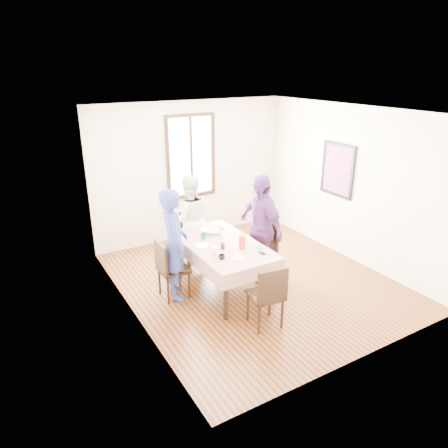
{
  "coord_description": "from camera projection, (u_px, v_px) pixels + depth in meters",
  "views": [
    {
      "loc": [
        -3.43,
        -4.94,
        3.31
      ],
      "look_at": [
        -0.56,
        -0.0,
        1.1
      ],
      "focal_mm": 33.16,
      "sensor_mm": 36.0,
      "label": 1
    }
  ],
  "objects": [
    {
      "name": "chair_right",
      "position": [
        260.0,
        250.0,
        6.8
      ],
      "size": [
        0.42,
        0.42,
        0.91
      ],
      "primitive_type": "cube",
      "rotation": [
        0.0,
        0.0,
        1.58
      ],
      "color": "black",
      "rests_on": "ground"
    },
    {
      "name": "drinking_glass",
      "position": [
        215.0,
        250.0,
        5.94
      ],
      "size": [
        0.07,
        0.07,
        0.1
      ],
      "primitive_type": "cylinder",
      "color": "silver",
      "rests_on": "tablecloth"
    },
    {
      "name": "person_right",
      "position": [
        260.0,
        227.0,
        6.64
      ],
      "size": [
        0.46,
        1.03,
        1.74
      ],
      "primitive_type": "imported",
      "rotation": [
        0.0,
        0.0,
        -1.54
      ],
      "color": "#552B68",
      "rests_on": "ground"
    },
    {
      "name": "jam_jar",
      "position": [
        223.0,
        246.0,
        6.1
      ],
      "size": [
        0.06,
        0.06,
        0.08
      ],
      "primitive_type": "cylinder",
      "color": "black",
      "rests_on": "tablecloth"
    },
    {
      "name": "chair_near",
      "position": [
        265.0,
        295.0,
        5.48
      ],
      "size": [
        0.47,
        0.47,
        0.91
      ],
      "primitive_type": "cube",
      "rotation": [
        0.0,
        0.0,
        -0.14
      ],
      "color": "black",
      "rests_on": "ground"
    },
    {
      "name": "mug_black",
      "position": [
        222.0,
        257.0,
        5.77
      ],
      "size": [
        0.11,
        0.11,
        0.07
      ],
      "primitive_type": "imported",
      "rotation": [
        0.0,
        0.0,
        0.29
      ],
      "color": "black",
      "rests_on": "tablecloth"
    },
    {
      "name": "person_left",
      "position": [
        174.0,
        245.0,
        6.04
      ],
      "size": [
        0.53,
        0.69,
        1.7
      ],
      "primitive_type": "imported",
      "rotation": [
        0.0,
        0.0,
        1.36
      ],
      "color": "navy",
      "rests_on": "ground"
    },
    {
      "name": "window_pane",
      "position": [
        191.0,
        156.0,
        8.0
      ],
      "size": [
        0.9,
        0.02,
        1.5
      ],
      "primitive_type": "cube",
      "color": "white",
      "rests_on": "back_wall"
    },
    {
      "name": "plate_left",
      "position": [
        201.0,
        246.0,
        6.2
      ],
      "size": [
        0.2,
        0.2,
        0.01
      ],
      "primitive_type": "cylinder",
      "color": "white",
      "rests_on": "tablecloth"
    },
    {
      "name": "window_frame",
      "position": [
        191.0,
        156.0,
        7.99
      ],
      "size": [
        1.02,
        0.06,
        1.62
      ],
      "primitive_type": "cube",
      "color": "black",
      "rests_on": "back_wall"
    },
    {
      "name": "person_far",
      "position": [
        190.0,
        219.0,
        7.18
      ],
      "size": [
        0.88,
        0.75,
        1.59
      ],
      "primitive_type": "imported",
      "rotation": [
        0.0,
        0.0,
        2.92
      ],
      "color": "white",
      "rests_on": "ground"
    },
    {
      "name": "right_wall",
      "position": [
        350.0,
        184.0,
        7.24
      ],
      "size": [
        0.0,
        4.5,
        4.5
      ],
      "primitive_type": "plane",
      "rotation": [
        1.57,
        0.0,
        -1.57
      ],
      "color": "beige",
      "rests_on": "ground"
    },
    {
      "name": "back_wall",
      "position": [
        191.0,
        171.0,
        8.11
      ],
      "size": [
        4.0,
        0.0,
        4.0
      ],
      "primitive_type": "plane",
      "rotation": [
        1.57,
        0.0,
        0.0
      ],
      "color": "beige",
      "rests_on": "ground"
    },
    {
      "name": "mug_green",
      "position": [
        204.0,
        236.0,
        6.47
      ],
      "size": [
        0.15,
        0.15,
        0.09
      ],
      "primitive_type": "imported",
      "rotation": [
        0.0,
        0.0,
        -0.47
      ],
      "color": "#0C7226",
      "rests_on": "tablecloth"
    },
    {
      "name": "chair_left",
      "position": [
        174.0,
        269.0,
        6.17
      ],
      "size": [
        0.42,
        0.42,
        0.91
      ],
      "primitive_type": "cube",
      "rotation": [
        0.0,
        0.0,
        -1.57
      ],
      "color": "black",
      "rests_on": "ground"
    },
    {
      "name": "flower_vase",
      "position": [
        220.0,
        237.0,
        6.34
      ],
      "size": [
        0.08,
        0.08,
        0.16
      ],
      "primitive_type": "cylinder",
      "color": "silver",
      "rests_on": "tablecloth"
    },
    {
      "name": "tablecloth",
      "position": [
        222.0,
        244.0,
        6.29
      ],
      "size": [
        1.02,
        1.78,
        0.01
      ],
      "primitive_type": "cube",
      "color": "#550A07",
      "rests_on": "dining_table"
    },
    {
      "name": "mug_flag",
      "position": [
        243.0,
        240.0,
        6.3
      ],
      "size": [
        0.13,
        0.13,
        0.08
      ],
      "primitive_type": "imported",
      "rotation": [
        0.0,
        0.0,
        0.66
      ],
      "color": "red",
      "rests_on": "tablecloth"
    },
    {
      "name": "chair_far",
      "position": [
        190.0,
        237.0,
        7.32
      ],
      "size": [
        0.48,
        0.48,
        0.91
      ],
      "primitive_type": "cube",
      "rotation": [
        0.0,
        0.0,
        3.31
      ],
      "color": "black",
      "rests_on": "ground"
    },
    {
      "name": "plate_far",
      "position": [
        204.0,
        229.0,
        6.82
      ],
      "size": [
        0.2,
        0.2,
        0.01
      ],
      "primitive_type": "cylinder",
      "color": "white",
      "rests_on": "tablecloth"
    },
    {
      "name": "flower_bunch",
      "position": [
        220.0,
        229.0,
        6.29
      ],
      "size": [
        0.09,
        0.09,
        0.1
      ],
      "primitive_type": null,
      "color": "yellow",
      "rests_on": "flower_vase"
    },
    {
      "name": "art_poster",
      "position": [
        338.0,
        170.0,
        7.4
      ],
      "size": [
        0.04,
        0.76,
        0.96
      ],
      "primitive_type": "cube",
      "color": "red",
      "rests_on": "right_wall"
    },
    {
      "name": "serving_bowl",
      "position": [
        213.0,
        232.0,
        6.67
      ],
      "size": [
        0.27,
        0.27,
        0.06
      ],
      "primitive_type": "imported",
      "rotation": [
        0.0,
        0.0,
        -0.21
      ],
      "color": "white",
      "rests_on": "tablecloth"
    },
    {
      "name": "plate_near",
      "position": [
        239.0,
        258.0,
        5.82
      ],
      "size": [
        0.2,
        0.2,
        0.01
      ],
      "primitive_type": "cylinder",
      "color": "white",
      "rests_on": "tablecloth"
    },
    {
      "name": "ground",
      "position": [
        253.0,
        280.0,
        6.79
      ],
      "size": [
        4.5,
        4.5,
        0.0
      ],
      "primitive_type": "plane",
      "color": "black",
      "rests_on": "ground"
    },
    {
      "name": "dining_table",
      "position": [
        222.0,
        266.0,
        6.43
      ],
      "size": [
        0.9,
        1.66,
        0.75
      ],
      "primitive_type": "cube",
      "color": "black",
      "rests_on": "ground"
    },
    {
      "name": "butter_tub",
      "position": [
        259.0,
        249.0,
        6.04
      ],
      "size": [
        0.11,
        0.11,
        0.06
      ],
      "primitive_type": "cylinder",
      "color": "white",
      "rests_on": "tablecloth"
    },
    {
      "name": "juice_carton",
      "position": [
        242.0,
        242.0,
        6.07
      ],
      "size": [
        0.07,
        0.07,
        0.21
      ],
      "primitive_type": "cube",
      "color": "red",
      "rests_on": "tablecloth"
    },
    {
      "name": "smartphone",
      "position": [
        262.0,
        253.0,
        5.96
      ],
      "size": [
        0.06,
        0.12,
        0.01
      ],
      "primitive_type": "cube",
      "color": "black",
      "rests_on": "tablecloth"
    },
    {
      "name": "butter_lid",
      "position": [
        259.0,
        247.0,
        6.02
      ],
      "size": [
        0.12,
        0.12,
        0.01
      ],
      "primitive_type": "cylinder",
      "color": "blue",
      "rests_on": "butter_tub"
    }
  ]
}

